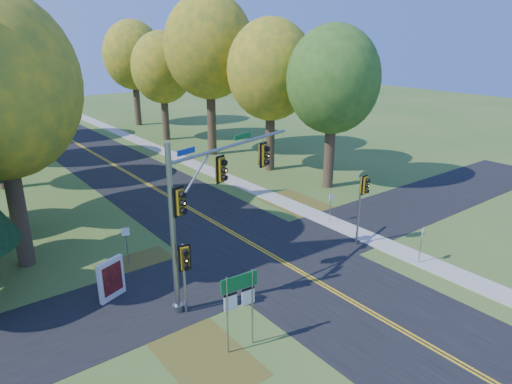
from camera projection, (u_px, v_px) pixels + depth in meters
ground at (295, 269)px, 24.37m from camera, size 160.00×160.00×0.00m
road_main at (295, 269)px, 24.36m from camera, size 8.00×160.00×0.02m
road_cross at (271, 255)px, 25.86m from camera, size 60.00×6.00×0.02m
centerline_left at (293, 269)px, 24.30m from camera, size 0.10×160.00×0.01m
centerline_right at (296, 268)px, 24.42m from camera, size 0.10×160.00×0.01m
sidewalk_east at (370, 238)px, 27.92m from camera, size 1.60×160.00×0.06m
leaf_patch_w_near at (150, 276)px, 23.62m from camera, size 4.00×6.00×0.00m
leaf_patch_e at (309, 208)px, 32.77m from camera, size 3.50×8.00×0.00m
leaf_patch_w_far at (204, 355)px, 17.80m from camera, size 3.00×5.00×0.00m
tree_e_a at (333, 80)px, 34.79m from camera, size 7.20×7.20×12.73m
tree_e_b at (271, 70)px, 39.43m from camera, size 7.60×7.60×13.33m
tree_e_c at (209, 47)px, 44.30m from camera, size 8.80×8.80×15.79m
tree_e_d at (162, 68)px, 51.61m from camera, size 7.00×7.00×12.32m
tree_e_e at (133, 55)px, 60.02m from camera, size 7.80×7.80×13.74m
traffic_mast at (207, 194)px, 20.58m from camera, size 8.34×2.75×7.81m
east_signal_pole at (363, 193)px, 25.98m from camera, size 0.50×0.58×4.36m
ped_signal_pole at (185, 263)px, 19.55m from camera, size 0.54×0.64×3.46m
route_sign_cluster at (240, 296)px, 17.49m from camera, size 1.56×0.23×3.35m
info_kiosk at (111, 279)px, 21.36m from camera, size 1.42×0.73×2.01m
reg_sign_e_north at (331, 202)px, 29.98m from camera, size 0.39×0.10×2.05m
reg_sign_e_south at (422, 239)px, 24.49m from camera, size 0.39×0.19×2.14m
reg_sign_w at (126, 238)px, 24.44m from camera, size 0.40×0.20×2.20m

